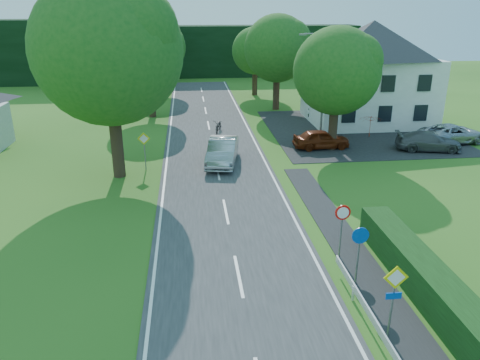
{
  "coord_description": "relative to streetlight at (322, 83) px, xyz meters",
  "views": [
    {
      "loc": [
        -1.68,
        -3.47,
        9.85
      ],
      "look_at": [
        0.76,
        18.36,
        1.57
      ],
      "focal_mm": 35.0,
      "sensor_mm": 36.0,
      "label": 1
    }
  ],
  "objects": [
    {
      "name": "road",
      "position": [
        -8.06,
        -10.0,
        -4.44
      ],
      "size": [
        7.0,
        80.0,
        0.04
      ],
      "primitive_type": "cube",
      "color": "#313133",
      "rests_on": "ground"
    },
    {
      "name": "parking_pad",
      "position": [
        3.94,
        3.0,
        -4.44
      ],
      "size": [
        14.0,
        16.0,
        0.04
      ],
      "primitive_type": "cube",
      "color": "black",
      "rests_on": "ground"
    },
    {
      "name": "line_edge_left",
      "position": [
        -11.31,
        -10.0,
        -4.42
      ],
      "size": [
        0.12,
        80.0,
        0.01
      ],
      "primitive_type": "cube",
      "color": "white",
      "rests_on": "road"
    },
    {
      "name": "line_edge_right",
      "position": [
        -4.81,
        -10.0,
        -4.42
      ],
      "size": [
        0.12,
        80.0,
        0.01
      ],
      "primitive_type": "cube",
      "color": "white",
      "rests_on": "road"
    },
    {
      "name": "line_centre",
      "position": [
        -8.06,
        -10.0,
        -4.42
      ],
      "size": [
        0.12,
        80.0,
        0.01
      ],
      "primitive_type": null,
      "color": "white",
      "rests_on": "road"
    },
    {
      "name": "tree_main",
      "position": [
        -14.06,
        -6.0,
        1.36
      ],
      "size": [
        9.4,
        9.4,
        11.64
      ],
      "primitive_type": null,
      "color": "#1A5218",
      "rests_on": "ground"
    },
    {
      "name": "tree_left_far",
      "position": [
        -13.06,
        10.0,
        -0.17
      ],
      "size": [
        7.0,
        7.0,
        8.58
      ],
      "primitive_type": null,
      "color": "#1A5218",
      "rests_on": "ground"
    },
    {
      "name": "tree_right_far",
      "position": [
        -1.06,
        12.0,
        0.08
      ],
      "size": [
        7.4,
        7.4,
        9.09
      ],
      "primitive_type": null,
      "color": "#1A5218",
      "rests_on": "ground"
    },
    {
      "name": "tree_left_back",
      "position": [
        -12.56,
        22.0,
        -0.43
      ],
      "size": [
        6.6,
        6.6,
        8.07
      ],
      "primitive_type": null,
      "color": "#1A5218",
      "rests_on": "ground"
    },
    {
      "name": "tree_right_back",
      "position": [
        -2.06,
        20.0,
        -0.68
      ],
      "size": [
        6.2,
        6.2,
        7.56
      ],
      "primitive_type": null,
      "color": "#1A5218",
      "rests_on": "ground"
    },
    {
      "name": "tree_right_mid",
      "position": [
        0.44,
        -2.0,
        -0.17
      ],
      "size": [
        7.0,
        7.0,
        8.58
      ],
      "primitive_type": null,
      "color": "#1A5218",
      "rests_on": "ground"
    },
    {
      "name": "treeline_right",
      "position": [
        -0.06,
        36.0,
        -0.96
      ],
      "size": [
        30.0,
        5.0,
        7.0
      ],
      "primitive_type": "cube",
      "color": "black",
      "rests_on": "ground"
    },
    {
      "name": "house_white",
      "position": [
        5.94,
        6.0,
        -0.06
      ],
      "size": [
        10.6,
        8.4,
        8.6
      ],
      "color": "silver",
      "rests_on": "ground"
    },
    {
      "name": "streetlight",
      "position": [
        0.0,
        0.0,
        0.0
      ],
      "size": [
        2.03,
        0.18,
        8.0
      ],
      "color": "slate",
      "rests_on": "ground"
    },
    {
      "name": "sign_priority_right",
      "position": [
        -3.76,
        -22.02,
        -2.67
      ],
      "size": [
        0.78,
        0.09,
        2.59
      ],
      "color": "slate",
      "rests_on": "ground"
    },
    {
      "name": "sign_roundabout",
      "position": [
        -3.76,
        -19.02,
        -2.79
      ],
      "size": [
        0.64,
        0.08,
        2.37
      ],
      "color": "slate",
      "rests_on": "ground"
    },
    {
      "name": "sign_speed_limit",
      "position": [
        -3.76,
        -17.03,
        -2.7
      ],
      "size": [
        0.64,
        0.11,
        2.37
      ],
      "color": "slate",
      "rests_on": "ground"
    },
    {
      "name": "sign_priority_left",
      "position": [
        -12.56,
        -5.02,
        -2.75
      ],
      "size": [
        0.78,
        0.09,
        2.44
      ],
      "color": "slate",
      "rests_on": "ground"
    },
    {
      "name": "moving_car",
      "position": [
        -7.64,
        -4.37,
        -3.6
      ],
      "size": [
        2.61,
        5.25,
        1.66
      ],
      "primitive_type": "imported",
      "rotation": [
        0.0,
        0.0,
        -0.18
      ],
      "color": "#A8A9AD",
      "rests_on": "road"
    },
    {
      "name": "motorcycle",
      "position": [
        -7.35,
        3.66,
        -3.9
      ],
      "size": [
        1.16,
        2.11,
        1.05
      ],
      "primitive_type": "imported",
      "rotation": [
        0.0,
        0.0,
        -0.24
      ],
      "color": "black",
      "rests_on": "road"
    },
    {
      "name": "parked_car_red",
      "position": [
        -0.28,
        -1.74,
        -3.73
      ],
      "size": [
        4.11,
        1.79,
        1.38
      ],
      "primitive_type": "imported",
      "rotation": [
        0.0,
        0.0,
        1.61
      ],
      "color": "#64200B",
      "rests_on": "parking_pad"
    },
    {
      "name": "parked_car_silver_a",
      "position": [
        3.41,
        7.0,
        -3.62
      ],
      "size": [
        5.13,
        3.62,
        1.6
      ],
      "primitive_type": "imported",
      "rotation": [
        0.0,
        0.0,
        2.01
      ],
      "color": "#B4B3B8",
      "rests_on": "parking_pad"
    },
    {
      "name": "parked_car_grey",
      "position": [
        7.18,
        -3.07,
        -3.77
      ],
      "size": [
        4.8,
        2.75,
        1.31
      ],
      "primitive_type": "imported",
      "rotation": [
        0.0,
        0.0,
        1.36
      ],
      "color": "#515156",
      "rests_on": "parking_pad"
    },
    {
      "name": "parked_car_silver_b",
      "position": [
        9.94,
        -1.4,
        -3.72
      ],
      "size": [
        5.35,
        3.06,
        1.41
      ],
      "primitive_type": "imported",
      "rotation": [
        0.0,
        0.0,
        1.72
      ],
      "color": "#A9A7AE",
      "rests_on": "parking_pad"
    },
    {
      "name": "parasol",
      "position": [
        4.33,
        0.81,
        -3.58
      ],
      "size": [
        2.38,
        2.4,
        1.69
      ],
      "primitive_type": "imported",
      "rotation": [
        0.0,
        0.0,
        -0.35
      ],
      "color": "red",
      "rests_on": "parking_pad"
    }
  ]
}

